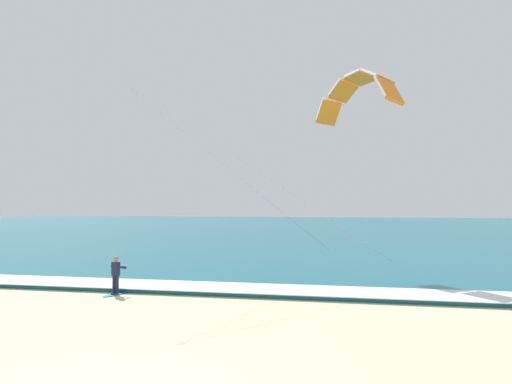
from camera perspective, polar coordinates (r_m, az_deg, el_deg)
sea at (r=78.88m, az=7.66°, el=-4.46°), size 200.00×120.00×0.20m
surf_foam at (r=20.49m, az=-1.80°, el=-12.17°), size 200.00×2.42×0.04m
surfboard at (r=21.03m, az=-17.55°, el=-12.36°), size 0.87×1.47×0.09m
kitesurfer at (r=20.89m, az=-17.49°, el=-9.89°), size 0.63×0.63×1.69m
kite_primary at (r=26.12m, az=12.78°, el=12.56°), size 13.08×9.78×10.18m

